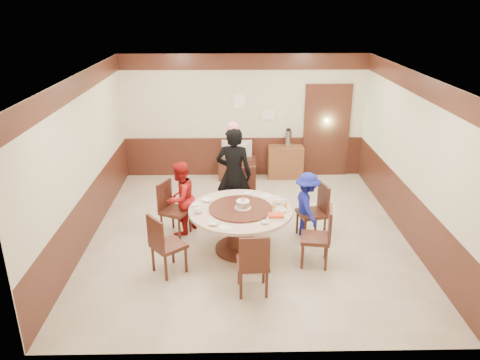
{
  "coord_description": "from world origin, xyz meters",
  "views": [
    {
      "loc": [
        -0.29,
        -7.42,
        3.95
      ],
      "look_at": [
        -0.15,
        -0.19,
        1.1
      ],
      "focal_mm": 35.0,
      "sensor_mm": 36.0,
      "label": 1
    }
  ],
  "objects_px": {
    "tv_stand": "(237,168)",
    "side_cabinet": "(285,162)",
    "person_standing": "(234,175)",
    "shrimp_platter": "(276,216)",
    "person_red": "(180,198)",
    "birthday_cake": "(243,204)",
    "thermos": "(288,138)",
    "person_blue": "(307,206)",
    "television": "(237,149)",
    "banquet_table": "(240,221)"
  },
  "relations": [
    {
      "from": "banquet_table",
      "to": "thermos",
      "type": "xyz_separation_m",
      "value": [
        1.16,
        3.37,
        0.41
      ]
    },
    {
      "from": "banquet_table",
      "to": "shrimp_platter",
      "type": "bearing_deg",
      "value": -31.02
    },
    {
      "from": "person_standing",
      "to": "thermos",
      "type": "relative_size",
      "value": 4.76
    },
    {
      "from": "birthday_cake",
      "to": "tv_stand",
      "type": "relative_size",
      "value": 0.31
    },
    {
      "from": "birthday_cake",
      "to": "tv_stand",
      "type": "distance_m",
      "value": 3.4
    },
    {
      "from": "banquet_table",
      "to": "tv_stand",
      "type": "xyz_separation_m",
      "value": [
        -0.01,
        3.34,
        -0.28
      ]
    },
    {
      "from": "thermos",
      "to": "person_blue",
      "type": "bearing_deg",
      "value": -90.06
    },
    {
      "from": "person_standing",
      "to": "person_red",
      "type": "bearing_deg",
      "value": 38.62
    },
    {
      "from": "tv_stand",
      "to": "television",
      "type": "distance_m",
      "value": 0.45
    },
    {
      "from": "banquet_table",
      "to": "shrimp_platter",
      "type": "distance_m",
      "value": 0.68
    },
    {
      "from": "banquet_table",
      "to": "shrimp_platter",
      "type": "xyz_separation_m",
      "value": [
        0.54,
        -0.33,
        0.24
      ]
    },
    {
      "from": "person_standing",
      "to": "side_cabinet",
      "type": "height_order",
      "value": "person_standing"
    },
    {
      "from": "person_standing",
      "to": "person_red",
      "type": "xyz_separation_m",
      "value": [
        -0.94,
        -0.51,
        -0.24
      ]
    },
    {
      "from": "person_red",
      "to": "birthday_cake",
      "type": "distance_m",
      "value": 1.29
    },
    {
      "from": "shrimp_platter",
      "to": "thermos",
      "type": "relative_size",
      "value": 0.79
    },
    {
      "from": "television",
      "to": "person_red",
      "type": "bearing_deg",
      "value": 70.37
    },
    {
      "from": "birthday_cake",
      "to": "thermos",
      "type": "relative_size",
      "value": 0.7
    },
    {
      "from": "side_cabinet",
      "to": "thermos",
      "type": "height_order",
      "value": "thermos"
    },
    {
      "from": "person_standing",
      "to": "shrimp_platter",
      "type": "bearing_deg",
      "value": 123.34
    },
    {
      "from": "banquet_table",
      "to": "side_cabinet",
      "type": "relative_size",
      "value": 2.1
    },
    {
      "from": "banquet_table",
      "to": "thermos",
      "type": "distance_m",
      "value": 3.58
    },
    {
      "from": "tv_stand",
      "to": "side_cabinet",
      "type": "height_order",
      "value": "side_cabinet"
    },
    {
      "from": "birthday_cake",
      "to": "side_cabinet",
      "type": "relative_size",
      "value": 0.33
    },
    {
      "from": "person_blue",
      "to": "side_cabinet",
      "type": "distance_m",
      "value": 2.93
    },
    {
      "from": "person_red",
      "to": "shrimp_platter",
      "type": "distance_m",
      "value": 1.87
    },
    {
      "from": "shrimp_platter",
      "to": "birthday_cake",
      "type": "bearing_deg",
      "value": 147.92
    },
    {
      "from": "banquet_table",
      "to": "person_standing",
      "type": "height_order",
      "value": "person_standing"
    },
    {
      "from": "person_standing",
      "to": "side_cabinet",
      "type": "bearing_deg",
      "value": -108.62
    },
    {
      "from": "thermos",
      "to": "banquet_table",
      "type": "bearing_deg",
      "value": -108.95
    },
    {
      "from": "shrimp_platter",
      "to": "side_cabinet",
      "type": "distance_m",
      "value": 3.76
    },
    {
      "from": "banquet_table",
      "to": "television",
      "type": "distance_m",
      "value": 3.34
    },
    {
      "from": "birthday_cake",
      "to": "television",
      "type": "distance_m",
      "value": 3.35
    },
    {
      "from": "birthday_cake",
      "to": "tv_stand",
      "type": "height_order",
      "value": "birthday_cake"
    },
    {
      "from": "person_standing",
      "to": "side_cabinet",
      "type": "xyz_separation_m",
      "value": [
        1.21,
        2.19,
        -0.53
      ]
    },
    {
      "from": "shrimp_platter",
      "to": "person_standing",
      "type": "bearing_deg",
      "value": 113.12
    },
    {
      "from": "person_blue",
      "to": "shrimp_platter",
      "type": "distance_m",
      "value": 1.0
    },
    {
      "from": "side_cabinet",
      "to": "person_blue",
      "type": "bearing_deg",
      "value": -89.11
    },
    {
      "from": "person_standing",
      "to": "person_blue",
      "type": "distance_m",
      "value": 1.48
    },
    {
      "from": "side_cabinet",
      "to": "person_red",
      "type": "bearing_deg",
      "value": -128.48
    },
    {
      "from": "television",
      "to": "side_cabinet",
      "type": "bearing_deg",
      "value": -177.12
    },
    {
      "from": "person_red",
      "to": "birthday_cake",
      "type": "xyz_separation_m",
      "value": [
        1.08,
        -0.68,
        0.18
      ]
    },
    {
      "from": "television",
      "to": "shrimp_platter",
      "type": "bearing_deg",
      "value": 99.98
    },
    {
      "from": "shrimp_platter",
      "to": "person_red",
      "type": "bearing_deg",
      "value": 147.83
    },
    {
      "from": "person_standing",
      "to": "shrimp_platter",
      "type": "distance_m",
      "value": 1.64
    },
    {
      "from": "shrimp_platter",
      "to": "tv_stand",
      "type": "bearing_deg",
      "value": 98.63
    },
    {
      "from": "person_red",
      "to": "television",
      "type": "relative_size",
      "value": 1.93
    },
    {
      "from": "tv_stand",
      "to": "television",
      "type": "relative_size",
      "value": 1.24
    },
    {
      "from": "person_blue",
      "to": "shrimp_platter",
      "type": "height_order",
      "value": "person_blue"
    },
    {
      "from": "person_blue",
      "to": "tv_stand",
      "type": "height_order",
      "value": "person_blue"
    },
    {
      "from": "banquet_table",
      "to": "person_blue",
      "type": "distance_m",
      "value": 1.24
    }
  ]
}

